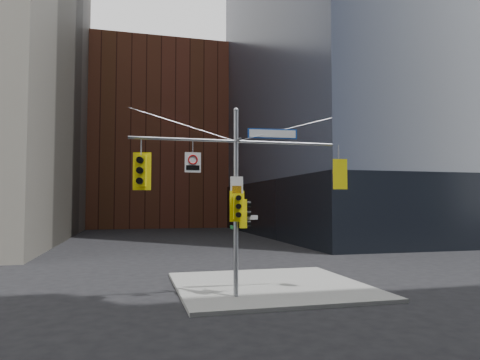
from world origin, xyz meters
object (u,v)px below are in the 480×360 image
traffic_light_west_arm (141,171)px  traffic_light_pole_side (244,214)px  signal_assembly (236,183)px  regulatory_sign_arm (193,162)px  traffic_light_east_arm (339,174)px  street_sign_blade (272,134)px  traffic_light_pole_front (238,206)px

traffic_light_west_arm → traffic_light_pole_side: (3.85, -0.01, -1.56)m
signal_assembly → traffic_light_pole_side: (0.33, 0.00, -1.18)m
signal_assembly → regulatory_sign_arm: size_ratio=10.71×
signal_assembly → traffic_light_east_arm: size_ratio=6.59×
signal_assembly → regulatory_sign_arm: bearing=-179.3°
traffic_light_east_arm → street_sign_blade: street_sign_blade is taller
traffic_light_pole_front → traffic_light_east_arm: bearing=7.6°
signal_assembly → street_sign_blade: signal_assembly is taller
traffic_light_west_arm → regulatory_sign_arm: 1.91m
traffic_light_west_arm → signal_assembly: bearing=12.2°
signal_assembly → traffic_light_pole_side: size_ratio=7.32×
traffic_light_west_arm → street_sign_blade: bearing=12.3°
signal_assembly → traffic_light_pole_front: 0.94m
signal_assembly → traffic_light_west_arm: size_ratio=5.79×
signal_assembly → traffic_light_east_arm: (4.29, 0.00, 0.38)m
signal_assembly → traffic_light_east_arm: bearing=0.0°
traffic_light_east_arm → regulatory_sign_arm: (-5.95, -0.02, 0.37)m
traffic_light_pole_side → traffic_light_pole_front: bearing=135.5°
traffic_light_east_arm → regulatory_sign_arm: 5.96m
signal_assembly → regulatory_sign_arm: signal_assembly is taller
traffic_light_pole_side → regulatory_sign_arm: size_ratio=1.46×
traffic_light_east_arm → regulatory_sign_arm: size_ratio=1.63×
traffic_light_west_arm → street_sign_blade: street_sign_blade is taller
traffic_light_east_arm → traffic_light_pole_front: traffic_light_east_arm is taller
traffic_light_pole_side → street_sign_blade: bearing=-84.1°
street_sign_blade → traffic_light_pole_side: bearing=-175.5°
traffic_light_pole_front → traffic_light_west_arm: bearing=179.5°
street_sign_blade → signal_assembly: bearing=-175.4°
street_sign_blade → regulatory_sign_arm: bearing=-175.1°
traffic_light_west_arm → traffic_light_east_arm: (7.82, -0.01, 0.00)m
signal_assembly → street_sign_blade: 2.43m
regulatory_sign_arm → traffic_light_west_arm: bearing=178.7°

